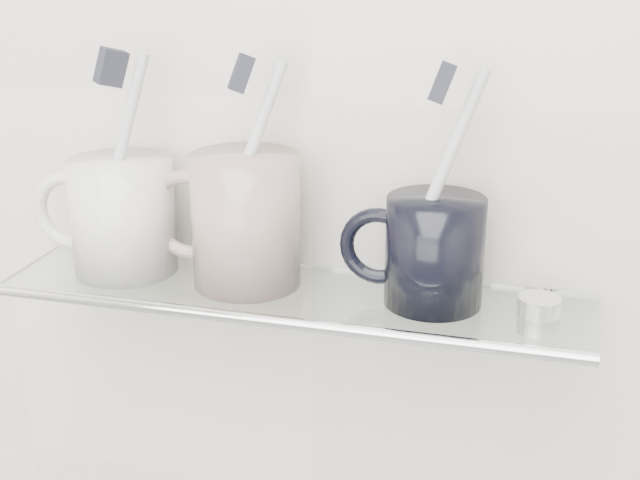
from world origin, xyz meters
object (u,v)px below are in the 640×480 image
(shelf_glass, at_px, (292,294))
(mug_right, at_px, (435,251))
(mug_left, at_px, (123,216))
(mug_center, at_px, (246,220))

(shelf_glass, xyz_separation_m, mug_right, (0.12, 0.00, 0.05))
(mug_left, relative_size, mug_center, 0.89)
(shelf_glass, height_order, mug_center, mug_center)
(mug_right, bearing_deg, mug_center, -157.31)
(shelf_glass, height_order, mug_left, mug_left)
(mug_left, xyz_separation_m, mug_center, (0.11, 0.00, 0.01))
(shelf_glass, bearing_deg, mug_left, 178.17)
(mug_center, height_order, mug_right, mug_center)
(mug_center, distance_m, mug_right, 0.16)
(shelf_glass, xyz_separation_m, mug_left, (-0.16, 0.00, 0.06))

